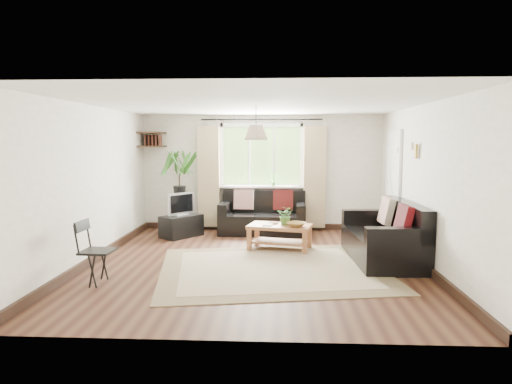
{
  "coord_description": "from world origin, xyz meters",
  "views": [
    {
      "loc": [
        0.36,
        -6.81,
        1.85
      ],
      "look_at": [
        0.0,
        0.4,
        1.05
      ],
      "focal_mm": 32.0,
      "sensor_mm": 36.0,
      "label": 1
    }
  ],
  "objects_px": {
    "sofa_right": "(382,233)",
    "tv_stand": "(181,226)",
    "sofa_back": "(263,214)",
    "folding_chair": "(98,252)",
    "coffee_table": "(280,237)",
    "palm_stand": "(180,191)"
  },
  "relations": [
    {
      "from": "sofa_right",
      "to": "tv_stand",
      "type": "relative_size",
      "value": 2.37
    },
    {
      "from": "sofa_right",
      "to": "palm_stand",
      "type": "relative_size",
      "value": 1.11
    },
    {
      "from": "coffee_table",
      "to": "sofa_right",
      "type": "bearing_deg",
      "value": -22.09
    },
    {
      "from": "sofa_right",
      "to": "coffee_table",
      "type": "height_order",
      "value": "sofa_right"
    },
    {
      "from": "sofa_back",
      "to": "palm_stand",
      "type": "bearing_deg",
      "value": 179.13
    },
    {
      "from": "sofa_right",
      "to": "tv_stand",
      "type": "height_order",
      "value": "sofa_right"
    },
    {
      "from": "tv_stand",
      "to": "palm_stand",
      "type": "xyz_separation_m",
      "value": [
        -0.13,
        0.49,
        0.63
      ]
    },
    {
      "from": "sofa_back",
      "to": "tv_stand",
      "type": "distance_m",
      "value": 1.63
    },
    {
      "from": "sofa_right",
      "to": "folding_chair",
      "type": "distance_m",
      "value": 4.19
    },
    {
      "from": "palm_stand",
      "to": "folding_chair",
      "type": "distance_m",
      "value": 3.51
    },
    {
      "from": "palm_stand",
      "to": "folding_chair",
      "type": "height_order",
      "value": "palm_stand"
    },
    {
      "from": "tv_stand",
      "to": "palm_stand",
      "type": "bearing_deg",
      "value": 52.96
    },
    {
      "from": "sofa_right",
      "to": "tv_stand",
      "type": "bearing_deg",
      "value": -117.43
    },
    {
      "from": "sofa_back",
      "to": "coffee_table",
      "type": "relative_size",
      "value": 1.63
    },
    {
      "from": "coffee_table",
      "to": "tv_stand",
      "type": "bearing_deg",
      "value": 153.36
    },
    {
      "from": "sofa_back",
      "to": "folding_chair",
      "type": "relative_size",
      "value": 2.05
    },
    {
      "from": "sofa_right",
      "to": "folding_chair",
      "type": "height_order",
      "value": "sofa_right"
    },
    {
      "from": "sofa_right",
      "to": "folding_chair",
      "type": "xyz_separation_m",
      "value": [
        -3.96,
        -1.37,
        -0.02
      ]
    },
    {
      "from": "coffee_table",
      "to": "tv_stand",
      "type": "xyz_separation_m",
      "value": [
        -1.91,
        0.96,
        -0.0
      ]
    },
    {
      "from": "tv_stand",
      "to": "sofa_back",
      "type": "bearing_deg",
      "value": -37.63
    },
    {
      "from": "tv_stand",
      "to": "palm_stand",
      "type": "distance_m",
      "value": 0.81
    },
    {
      "from": "sofa_back",
      "to": "palm_stand",
      "type": "xyz_separation_m",
      "value": [
        -1.7,
        0.09,
        0.43
      ]
    }
  ]
}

